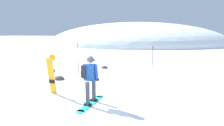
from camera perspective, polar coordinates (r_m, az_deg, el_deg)
ground_plane at (r=6.86m, az=-8.77°, el=-12.20°), size 300.00×300.00×0.00m
ridge_peak_main at (r=47.23m, az=6.95°, el=5.88°), size 41.55×37.39×10.13m
snowboarder_main at (r=6.64m, az=-6.72°, el=-4.59°), size 0.64×1.84×1.71m
spare_snowboard at (r=8.01m, az=-17.71°, el=-3.22°), size 0.28×0.27×1.65m
piste_marker_near at (r=11.57m, az=-10.18°, el=2.00°), size 0.20×0.20×1.92m
piste_marker_far at (r=11.81m, az=12.11°, el=1.67°), size 0.20×0.20×1.76m
rock_dark at (r=13.50m, az=-2.31°, el=-1.58°), size 0.50×0.43×0.35m
rock_mid at (r=10.62m, az=-15.66°, el=-4.81°), size 0.60×0.51×0.42m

